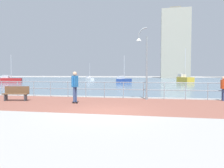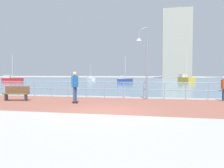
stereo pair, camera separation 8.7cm
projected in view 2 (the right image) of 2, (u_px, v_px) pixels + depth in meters
ground at (148, 82)px, 49.14m from camera, size 220.00×220.00×0.00m
brick_paving at (115, 104)px, 12.66m from camera, size 28.00×6.51×0.01m
harbor_water at (150, 80)px, 59.80m from camera, size 180.00×88.00×0.00m
waterfront_railing at (124, 87)px, 15.80m from camera, size 25.25×0.06×1.14m
lamppost at (144, 60)px, 14.77m from camera, size 0.80×0.43×4.79m
skateboarder at (75, 84)px, 12.96m from camera, size 0.41×0.55×1.85m
bystander at (224, 87)px, 14.11m from camera, size 0.29×0.56×1.56m
park_bench at (16, 93)px, 14.29m from camera, size 1.65×0.70×0.92m
sailboat_gray at (91, 79)px, 56.95m from camera, size 2.82×2.97×4.40m
sailboat_red at (125, 80)px, 41.94m from camera, size 2.58×3.80×5.14m
sailboat_ivory at (12, 80)px, 45.72m from camera, size 4.16×2.62×5.60m
sailboat_blue at (186, 79)px, 45.53m from camera, size 3.07×5.10×6.85m
tower_brick at (176, 45)px, 93.86m from camera, size 11.04×17.86×28.90m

